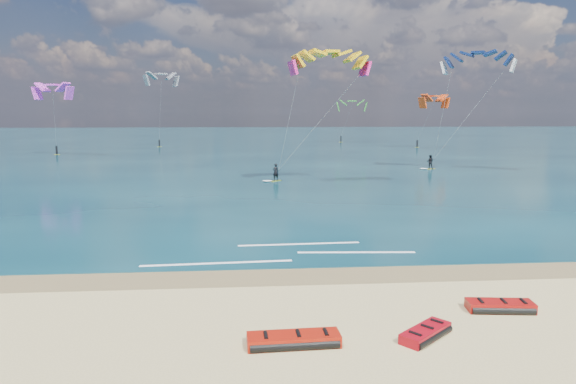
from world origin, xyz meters
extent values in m
plane|color=tan|center=(0.00, 40.00, 0.00)|extent=(320.00, 320.00, 0.00)
cube|color=olive|center=(0.00, 3.00, 0.00)|extent=(320.00, 2.40, 0.01)
cube|color=#0A2A37|center=(0.00, 104.00, 0.02)|extent=(320.00, 200.00, 0.04)
cube|color=#AFD719|center=(1.87, 32.55, 0.07)|extent=(1.19, 1.16, 0.06)
imported|color=black|center=(1.87, 32.55, 0.93)|extent=(0.70, 0.56, 1.68)
cylinder|color=black|center=(2.15, 32.27, 1.17)|extent=(0.40, 0.38, 0.04)
cube|color=yellow|center=(20.86, 41.81, 0.07)|extent=(1.35, 0.75, 0.06)
imported|color=black|center=(20.86, 41.81, 0.90)|extent=(0.97, 0.86, 1.64)
cylinder|color=black|center=(21.15, 41.52, 1.19)|extent=(0.51, 0.19, 0.04)
cube|color=white|center=(1.76, 8.10, 0.04)|extent=(6.36, 0.47, 0.01)
cube|color=white|center=(4.39, 6.30, 0.04)|extent=(5.77, 0.65, 0.01)
cube|color=white|center=(-2.32, 5.00, 0.04)|extent=(6.89, 0.61, 0.01)
camera|label=1|loc=(-0.86, -17.72, 6.89)|focal=32.00mm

